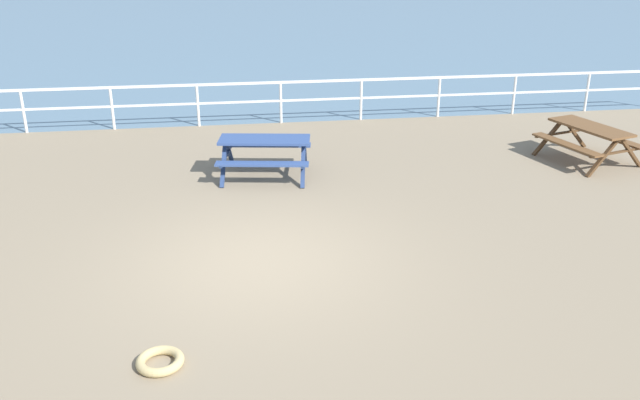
# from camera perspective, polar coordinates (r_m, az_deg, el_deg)

# --- Properties ---
(ground_plane) EXTENTS (30.00, 24.00, 0.20)m
(ground_plane) POSITION_cam_1_polar(r_m,az_deg,el_deg) (10.27, -5.13, -5.64)
(ground_plane) COLOR gray
(seaward_railing) EXTENTS (23.07, 0.07, 1.08)m
(seaward_railing) POSITION_cam_1_polar(r_m,az_deg,el_deg) (17.30, -6.84, 8.79)
(seaward_railing) COLOR white
(seaward_railing) RESTS_ON ground
(picnic_table_near_left) EXTENTS (2.02, 1.79, 0.80)m
(picnic_table_near_left) POSITION_cam_1_polar(r_m,az_deg,el_deg) (13.55, -4.69, 4.44)
(picnic_table_near_left) COLOR #334C84
(picnic_table_near_left) RESTS_ON ground
(picnic_table_mid_centre) EXTENTS (1.96, 2.16, 0.80)m
(picnic_table_mid_centre) POSITION_cam_1_polar(r_m,az_deg,el_deg) (15.48, 21.82, 5.14)
(picnic_table_mid_centre) COLOR brown
(picnic_table_mid_centre) RESTS_ON ground
(rope_coil) EXTENTS (0.55, 0.55, 0.11)m
(rope_coil) POSITION_cam_1_polar(r_m,az_deg,el_deg) (8.12, -13.37, -13.12)
(rope_coil) COLOR tan
(rope_coil) RESTS_ON ground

